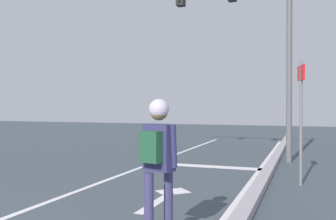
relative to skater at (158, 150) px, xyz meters
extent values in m
cube|color=silver|center=(-2.43, 3.58, -1.09)|extent=(0.12, 20.00, 0.01)
cube|color=silver|center=(0.53, 3.58, -1.09)|extent=(0.12, 20.00, 0.01)
cube|color=silver|center=(-0.87, 5.62, -1.09)|extent=(3.11, 0.40, 0.01)
cube|color=silver|center=(-0.72, 1.70, -1.09)|extent=(0.16, 1.40, 0.01)
cube|color=silver|center=(-0.72, 2.55, -1.09)|extent=(0.71, 0.71, 0.01)
cube|color=#A0989D|center=(0.78, 3.58, -1.02)|extent=(0.24, 24.00, 0.14)
cylinder|color=#3A3862|center=(0.06, 0.19, -0.63)|extent=(0.11, 0.11, 0.77)
cylinder|color=#3A3862|center=(-0.05, -0.16, -0.63)|extent=(0.11, 0.11, 0.77)
cube|color=navy|center=(0.01, 0.02, 0.03)|extent=(0.40, 0.28, 0.54)
cylinder|color=navy|center=(-0.17, 0.10, 0.06)|extent=(0.07, 0.09, 0.50)
cylinder|color=navy|center=(0.20, -0.01, 0.06)|extent=(0.07, 0.12, 0.50)
sphere|color=olive|center=(0.01, 0.02, 0.45)|extent=(0.21, 0.21, 0.21)
sphere|color=silver|center=(0.01, 0.02, 0.48)|extent=(0.24, 0.24, 0.24)
cube|color=#205135|center=(-0.04, -0.12, 0.05)|extent=(0.29, 0.21, 0.36)
cylinder|color=#626060|center=(1.17, 7.12, 1.85)|extent=(0.16, 0.16, 5.89)
cylinder|color=black|center=(-2.08, 6.97, 3.78)|extent=(0.02, 0.10, 0.10)
cylinder|color=slate|center=(1.52, 3.94, 0.17)|extent=(0.06, 0.06, 2.53)
cube|color=red|center=(1.52, 3.94, 1.18)|extent=(0.15, 0.44, 0.30)
camera|label=1|loc=(1.61, -4.01, 0.51)|focal=39.79mm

